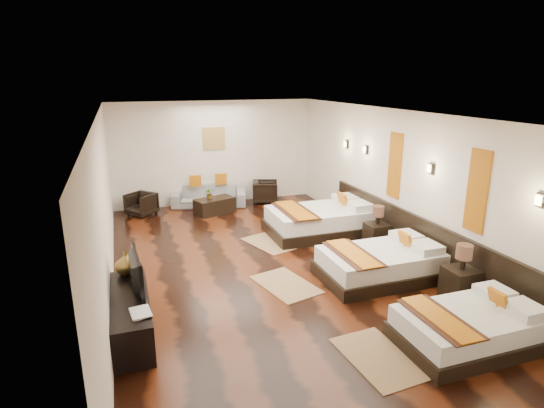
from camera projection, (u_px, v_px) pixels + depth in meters
name	position (u px, v px, depth m)	size (l,w,h in m)	color
floor	(271.00, 268.00, 8.17)	(5.50, 9.50, 0.01)	black
ceiling	(271.00, 114.00, 7.40)	(5.50, 9.50, 0.01)	white
back_wall	(214.00, 153.00, 12.10)	(5.50, 0.01, 2.80)	silver
left_wall	(105.00, 210.00, 6.92)	(0.01, 9.50, 2.80)	silver
right_wall	(403.00, 183.00, 8.65)	(0.01, 9.50, 2.80)	silver
headboard_panel	(423.00, 243.00, 8.17)	(0.08, 6.60, 0.90)	black
bed_near	(470.00, 327.00, 5.80)	(1.85, 1.16, 0.71)	black
bed_mid	(381.00, 263.00, 7.72)	(2.07, 1.30, 0.79)	black
bed_far	(321.00, 220.00, 9.93)	(2.33, 1.47, 0.89)	black
nightstand_a	(461.00, 280.00, 6.95)	(0.46, 0.46, 0.92)	black
nightstand_b	(377.00, 232.00, 9.16)	(0.44, 0.44, 0.87)	black
jute_mat_near	(378.00, 358.00, 5.55)	(0.75, 1.20, 0.01)	olive
jute_mat_mid	(286.00, 284.00, 7.51)	(0.75, 1.20, 0.01)	olive
jute_mat_far	(270.00, 243.00, 9.40)	(0.75, 1.20, 0.01)	olive
tv_console	(131.00, 315.00, 6.04)	(0.50, 1.80, 0.55)	black
tv	(131.00, 272.00, 6.07)	(0.93, 0.12, 0.53)	black
book	(130.00, 315.00, 5.47)	(0.24, 0.33, 0.03)	black
figurine	(126.00, 263.00, 6.60)	(0.34, 0.34, 0.36)	brown
sofa	(209.00, 196.00, 12.05)	(1.97, 0.77, 0.58)	gray
armchair_left	(141.00, 204.00, 11.22)	(0.62, 0.64, 0.58)	black
armchair_right	(265.00, 192.00, 12.34)	(0.67, 0.69, 0.63)	black
coffee_table	(215.00, 206.00, 11.40)	(1.00, 0.50, 0.40)	black
table_plant	(210.00, 193.00, 11.30)	(0.25, 0.22, 0.28)	#2A6421
orange_panel_a	(477.00, 191.00, 6.83)	(0.04, 0.40, 1.30)	#D86014
orange_panel_b	(395.00, 165.00, 8.83)	(0.04, 0.40, 1.30)	#D86014
sconce_near	(540.00, 200.00, 5.79)	(0.07, 0.12, 0.18)	black
sconce_mid	(430.00, 168.00, 7.78)	(0.07, 0.12, 0.18)	black
sconce_far	(366.00, 150.00, 9.78)	(0.07, 0.12, 0.18)	black
sconce_lounge	(346.00, 144.00, 10.60)	(0.07, 0.12, 0.18)	black
gold_artwork	(214.00, 138.00, 11.97)	(0.60, 0.04, 0.60)	#AD873F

